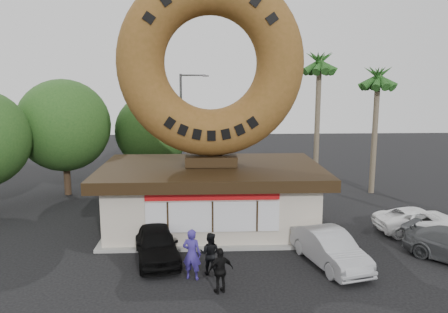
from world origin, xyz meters
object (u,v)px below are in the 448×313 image
donut_shop (211,194)px  person_right (221,271)px  car_white (419,221)px  person_left (192,254)px  giant_donut (211,63)px  car_silver (330,248)px  street_lamp (183,123)px  car_black (157,244)px  person_center (210,253)px

donut_shop → person_right: (0.20, -7.11, -0.92)m
donut_shop → car_white: size_ratio=2.53×
person_left → giant_donut: bearing=-82.2°
person_right → car_silver: size_ratio=0.39×
giant_donut → street_lamp: bearing=100.5°
giant_donut → car_silver: giant_donut is taller
street_lamp → car_silver: (6.67, -14.92, -3.76)m
giant_donut → person_right: giant_donut is taller
car_black → car_silver: 7.28m
giant_donut → person_center: bearing=-91.6°
person_left → car_silver: size_ratio=0.46×
giant_donut → person_left: bearing=-98.2°
street_lamp → person_center: size_ratio=4.71×
donut_shop → car_black: donut_shop is taller
car_silver → car_white: bearing=17.9°
car_silver → car_black: bearing=158.2°
donut_shop → giant_donut: bearing=90.0°
street_lamp → person_left: street_lamp is taller
giant_donut → car_black: (-2.41, -4.07, -7.68)m
giant_donut → car_black: 9.02m
person_left → car_silver: bearing=-153.5°
car_black → street_lamp: bearing=76.0°
car_white → person_right: bearing=115.8°
car_black → car_white: (12.86, 2.78, -0.10)m
person_center → donut_shop: bearing=-74.5°
donut_shop → giant_donut: 6.63m
donut_shop → street_lamp: (-1.86, 10.02, 2.72)m
car_silver → car_white: 6.70m
person_center → car_silver: size_ratio=0.39×
giant_donut → person_center: (-0.16, -5.56, -7.55)m
car_black → car_silver: (7.23, -0.86, 0.00)m
person_left → person_right: person_left is taller
person_center → car_black: 2.71m
person_left → car_white: person_left is taller
person_right → car_silver: bearing=-178.2°
person_right → car_black: 4.03m
person_center → car_black: (-2.26, 1.49, -0.13)m
donut_shop → giant_donut: (0.00, 0.02, 6.63)m
giant_donut → car_white: giant_donut is taller
car_black → car_silver: car_silver is taller
car_black → car_silver: bearing=-18.5°
street_lamp → person_left: size_ratio=3.98×
giant_donut → street_lamp: size_ratio=1.15×
person_left → person_right: (1.06, -1.16, -0.15)m
street_lamp → person_right: bearing=-83.2°
car_white → car_black: bearing=98.3°
person_center → car_silver: (4.97, 0.63, -0.13)m
person_left → person_center: size_ratio=1.18×
car_silver → street_lamp: bearing=99.1°
person_center → person_right: (0.36, -1.57, 0.00)m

